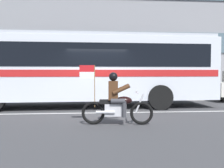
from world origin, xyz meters
The scene contains 6 objects.
ground_plane centered at (0.00, 0.00, 0.00)m, with size 60.00×60.00×0.00m, color #3D3D3F.
sidewalk_curb centered at (0.00, 5.10, 0.07)m, with size 28.00×3.80×0.15m, color #A39E93.
lane_center_stripe centered at (0.00, -0.60, 0.00)m, with size 26.60×0.14×0.01m, color silver.
office_building_facade centered at (0.00, 7.39, 5.21)m, with size 28.00×0.89×10.40m.
transit_bus centered at (-0.58, 1.19, 1.88)m, with size 11.65×2.87×3.22m.
motorcycle_with_rider centered at (0.47, -2.83, 0.67)m, with size 2.19×0.65×1.78m.
Camera 1 is at (-0.31, -10.29, 1.56)m, focal length 40.58 mm.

